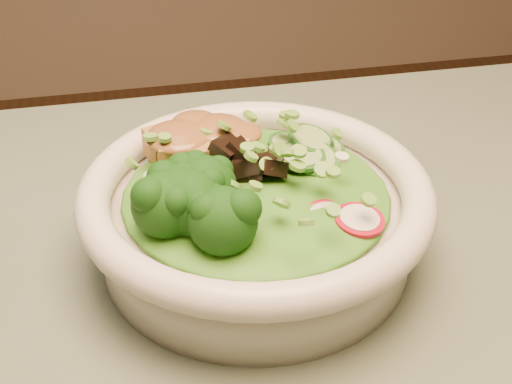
{
  "coord_description": "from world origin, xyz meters",
  "views": [
    {
      "loc": [
        0.03,
        -0.27,
        1.08
      ],
      "look_at": [
        0.12,
        0.13,
        0.8
      ],
      "focal_mm": 50.0,
      "sensor_mm": 36.0,
      "label": 1
    }
  ],
  "objects": [
    {
      "name": "cucumber_slices",
      "position": [
        0.16,
        0.16,
        0.82
      ],
      "size": [
        0.08,
        0.08,
        0.03
      ],
      "primitive_type": null,
      "rotation": [
        0.0,
        0.0,
        0.42
      ],
      "color": "#7DA55C",
      "rests_on": "salad_bowl"
    },
    {
      "name": "salad_bowl",
      "position": [
        0.12,
        0.13,
        0.79
      ],
      "size": [
        0.24,
        0.24,
        0.07
      ],
      "rotation": [
        0.0,
        0.0,
        0.42
      ],
      "color": "silver",
      "rests_on": "dining_table"
    },
    {
      "name": "lettuce_bed",
      "position": [
        0.12,
        0.13,
        0.81
      ],
      "size": [
        0.18,
        0.18,
        0.02
      ],
      "primitive_type": "ellipsoid",
      "color": "#246615",
      "rests_on": "salad_bowl"
    },
    {
      "name": "peanut_sauce",
      "position": [
        0.08,
        0.18,
        0.83
      ],
      "size": [
        0.06,
        0.05,
        0.01
      ],
      "primitive_type": "ellipsoid",
      "color": "brown",
      "rests_on": "tofu_cubes"
    },
    {
      "name": "tofu_cubes",
      "position": [
        0.08,
        0.18,
        0.82
      ],
      "size": [
        0.1,
        0.08,
        0.03
      ],
      "primitive_type": null,
      "rotation": [
        0.0,
        0.0,
        0.42
      ],
      "color": "olive",
      "rests_on": "salad_bowl"
    },
    {
      "name": "mushroom_heap",
      "position": [
        0.11,
        0.14,
        0.82
      ],
      "size": [
        0.08,
        0.08,
        0.04
      ],
      "primitive_type": null,
      "rotation": [
        0.0,
        0.0,
        0.42
      ],
      "color": "black",
      "rests_on": "salad_bowl"
    },
    {
      "name": "scallion_garnish",
      "position": [
        0.12,
        0.13,
        0.83
      ],
      "size": [
        0.17,
        0.17,
        0.02
      ],
      "primitive_type": null,
      "color": "#5F9B36",
      "rests_on": "salad_bowl"
    },
    {
      "name": "broccoli_florets",
      "position": [
        0.07,
        0.09,
        0.82
      ],
      "size": [
        0.09,
        0.09,
        0.04
      ],
      "primitive_type": null,
      "rotation": [
        0.0,
        0.0,
        0.42
      ],
      "color": "black",
      "rests_on": "salad_bowl"
    },
    {
      "name": "radish_slices",
      "position": [
        0.16,
        0.08,
        0.81
      ],
      "size": [
        0.11,
        0.07,
        0.02
      ],
      "primitive_type": null,
      "rotation": [
        0.0,
        0.0,
        0.42
      ],
      "color": "maroon",
      "rests_on": "salad_bowl"
    }
  ]
}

